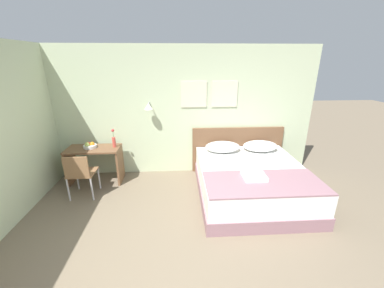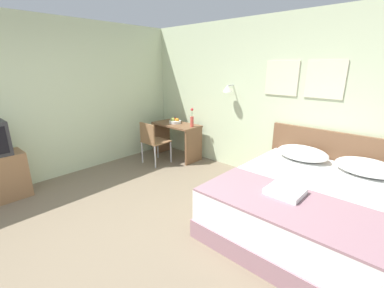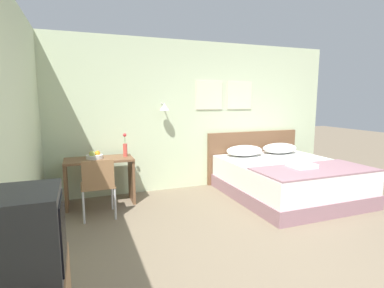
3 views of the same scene
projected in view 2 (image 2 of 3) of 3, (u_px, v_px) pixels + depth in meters
The scene contains 13 objects.
ground_plane at pixel (108, 258), 2.64m from camera, with size 24.00×24.00×0.00m, color #756651.
wall_back at pixel (261, 100), 4.34m from camera, with size 5.74×0.31×2.65m.
wall_left at pixel (12, 105), 3.85m from camera, with size 0.06×5.97×2.65m.
bed at pixel (308, 208), 3.01m from camera, with size 1.85×2.08×0.59m.
headboard at pixel (336, 166), 3.71m from camera, with size 1.97×0.06×0.99m.
pillow_left at pixel (302, 153), 3.68m from camera, with size 0.70×0.48×0.20m.
pillow_right at pixel (366, 167), 3.17m from camera, with size 0.70×0.48×0.20m.
throw_blanket at pixel (290, 204), 2.50m from camera, with size 1.80×0.83×0.02m.
folded_towel_near_foot at pixel (285, 191), 2.66m from camera, with size 0.35×0.33×0.06m.
desk at pixel (177, 135), 5.39m from camera, with size 1.02×0.51×0.73m.
desk_chair at pixel (152, 140), 5.00m from camera, with size 0.44×0.44×0.84m.
fruit_bowl at pixel (175, 121), 5.36m from camera, with size 0.25×0.25×0.12m.
flower_vase at pixel (192, 120), 5.04m from camera, with size 0.07×0.07×0.37m.
Camera 2 is at (2.10, -1.02, 1.90)m, focal length 24.00 mm.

